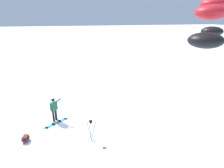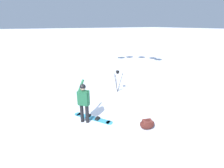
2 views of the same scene
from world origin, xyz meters
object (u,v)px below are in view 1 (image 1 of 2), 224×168
Objects in this scene: traction_kite at (212,20)px; camera_tripod at (91,126)px; snowboard at (56,123)px; gear_bag_large at (26,138)px; snowboarder at (54,107)px.

camera_tripod is at bearing -126.44° from traction_kite.
traction_kite reaches higher than snowboard.
snowboard is 2.32× the size of gear_bag_large.
snowboarder is 1.30× the size of camera_tripod.
camera_tripod is (0.92, 3.48, 0.71)m from gear_bag_large.
traction_kite is (5.71, 5.95, 5.37)m from snowboarder.
traction_kite is (5.35, 5.89, 6.31)m from snowboard.
gear_bag_large is at bearing -48.36° from snowboard.
snowboard is 3.13m from camera_tripod.
snowboard is 10.16m from traction_kite.
traction_kite is 6.35× the size of gear_bag_large.
snowboarder is 1.01m from snowboard.
gear_bag_large is at bearing -104.82° from camera_tripod.
snowboard is 2.19m from gear_bag_large.
snowboarder reaches higher than gear_bag_large.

